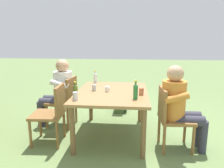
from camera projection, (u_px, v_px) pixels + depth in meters
ground_plane at (112, 135)px, 3.46m from camera, size 24.00×24.00×0.00m
dining_table at (112, 97)px, 3.32m from camera, size 1.42×1.08×0.72m
chair_far_right at (66, 99)px, 3.73m from camera, size 0.48×0.48×0.87m
chair_near_left at (170, 115)px, 2.96m from camera, size 0.46×0.46×0.87m
chair_far_left at (52, 111)px, 3.12m from camera, size 0.46×0.46×0.87m
person_in_white_shirt at (59, 89)px, 3.71m from camera, size 0.47×0.62×1.18m
person_in_plaid_shirt at (179, 104)px, 2.92m from camera, size 0.47×0.62×1.18m
bottle_green at (136, 91)px, 2.89m from camera, size 0.06×0.06×0.26m
bottle_olive at (75, 91)px, 2.96m from camera, size 0.06×0.06×0.23m
bottle_clear at (95, 77)px, 3.95m from camera, size 0.06×0.06×0.22m
cup_steel at (94, 88)px, 3.35m from camera, size 0.06×0.06×0.09m
cup_white at (107, 89)px, 3.30m from camera, size 0.07×0.07×0.08m
cup_terracotta at (141, 91)px, 3.11m from camera, size 0.07×0.07×0.10m
cup_glass at (75, 96)px, 2.85m from camera, size 0.07×0.07×0.11m
backpack_by_near_side at (120, 102)px, 4.51m from camera, size 0.31×0.26×0.43m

